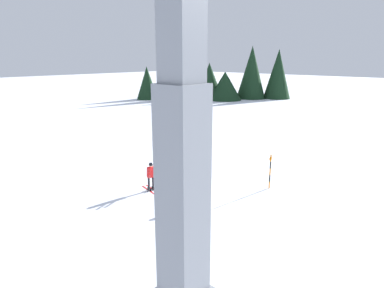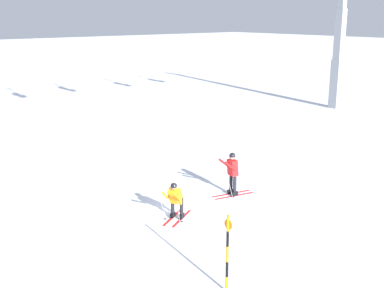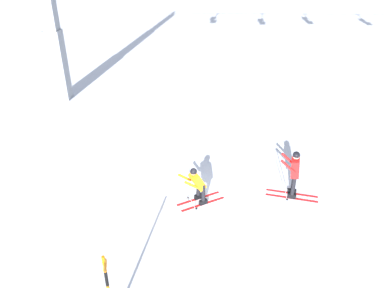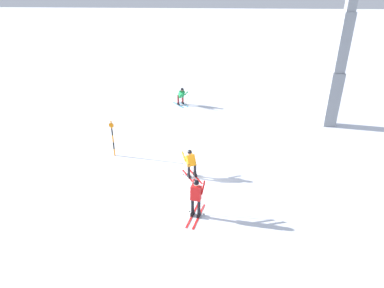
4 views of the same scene
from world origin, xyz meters
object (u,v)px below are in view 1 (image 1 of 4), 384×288
at_px(skier_carving_main, 197,189).
at_px(trail_marker_pole, 270,170).
at_px(skier_distant_uphill, 151,174).
at_px(lift_tower_near, 183,234).

distance_m(skier_carving_main, trail_marker_pole, 4.91).
relative_size(trail_marker_pole, skier_distant_uphill, 1.19).
bearing_deg(skier_distant_uphill, lift_tower_near, 141.45).
distance_m(trail_marker_pole, skier_distant_uphill, 7.14).
bearing_deg(skier_carving_main, skier_distant_uphill, 8.46).
bearing_deg(skier_distant_uphill, skier_carving_main, -171.54).
height_order(lift_tower_near, skier_distant_uphill, lift_tower_near).
bearing_deg(lift_tower_near, skier_carving_main, -50.29).
bearing_deg(skier_carving_main, trail_marker_pole, -112.25).
relative_size(skier_carving_main, lift_tower_near, 0.14).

